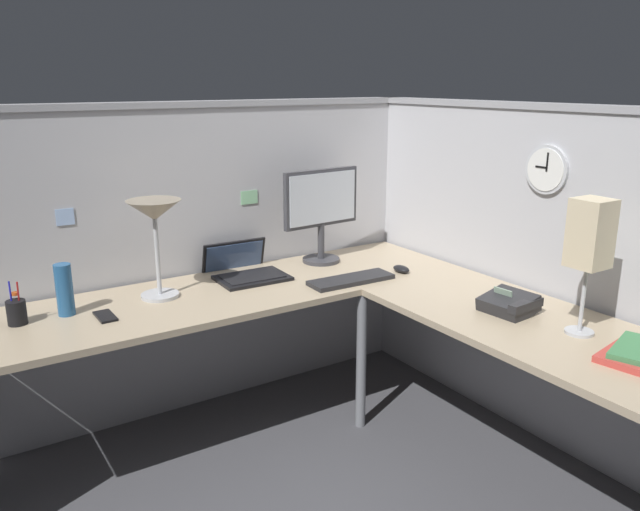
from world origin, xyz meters
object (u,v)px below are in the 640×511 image
(office_phone, at_px, (510,304))
(monitor, at_px, (321,208))
(computer_mouse, at_px, (401,269))
(wall_clock, at_px, (547,169))
(desk_lamp_paper, at_px, (590,237))
(laptop, at_px, (244,270))
(keyboard, at_px, (351,280))
(thermos_flask, at_px, (64,290))
(desk_lamp_dome, at_px, (155,218))
(cell_phone, at_px, (105,316))
(pen_cup, at_px, (17,312))

(office_phone, bearing_deg, monitor, 102.60)
(computer_mouse, height_order, wall_clock, wall_clock)
(monitor, bearing_deg, desk_lamp_paper, -78.08)
(laptop, distance_m, keyboard, 0.55)
(desk_lamp_paper, bearing_deg, thermos_flask, 141.45)
(desk_lamp_dome, xyz_separation_m, thermos_flask, (-0.40, -0.01, -0.25))
(desk_lamp_paper, bearing_deg, cell_phone, 141.91)
(keyboard, bearing_deg, computer_mouse, 0.39)
(computer_mouse, xyz_separation_m, office_phone, (0.01, -0.70, 0.02))
(wall_clock, bearing_deg, pen_cup, 157.89)
(cell_phone, bearing_deg, thermos_flask, 135.81)
(laptop, bearing_deg, desk_lamp_dome, -168.17)
(computer_mouse, height_order, cell_phone, computer_mouse)
(office_phone, bearing_deg, wall_clock, 21.73)
(desk_lamp_paper, height_order, wall_clock, wall_clock)
(pen_cup, bearing_deg, thermos_flask, 1.51)
(monitor, bearing_deg, cell_phone, -170.05)
(office_phone, bearing_deg, desk_lamp_dome, 139.53)
(monitor, relative_size, thermos_flask, 2.27)
(desk_lamp_dome, xyz_separation_m, office_phone, (1.17, -1.00, -0.33))
(computer_mouse, bearing_deg, pen_cup, 170.68)
(monitor, distance_m, thermos_flask, 1.35)
(cell_phone, height_order, desk_lamp_paper, desk_lamp_paper)
(laptop, height_order, pen_cup, pen_cup)
(laptop, xyz_separation_m, wall_clock, (1.04, -0.96, 0.54))
(wall_clock, bearing_deg, cell_phone, 157.53)
(desk_lamp_dome, relative_size, wall_clock, 2.02)
(thermos_flask, xyz_separation_m, desk_lamp_paper, (1.62, -1.29, 0.27))
(cell_phone, xyz_separation_m, thermos_flask, (-0.13, 0.12, 0.10))
(monitor, bearing_deg, office_phone, -77.40)
(cell_phone, bearing_deg, keyboard, -8.93)
(cell_phone, bearing_deg, monitor, 9.37)
(computer_mouse, relative_size, thermos_flask, 0.47)
(pen_cup, distance_m, wall_clock, 2.32)
(pen_cup, xyz_separation_m, wall_clock, (2.10, -0.85, 0.51))
(keyboard, relative_size, pen_cup, 2.39)
(cell_phone, bearing_deg, laptop, 16.05)
(cell_phone, distance_m, wall_clock, 2.01)
(keyboard, relative_size, thermos_flask, 1.95)
(monitor, distance_m, keyboard, 0.48)
(monitor, xyz_separation_m, thermos_flask, (-1.33, -0.09, -0.18))
(computer_mouse, relative_size, wall_clock, 0.47)
(monitor, relative_size, computer_mouse, 4.81)
(laptop, height_order, keyboard, laptop)
(desk_lamp_dome, relative_size, desk_lamp_paper, 0.84)
(office_phone, height_order, wall_clock, wall_clock)
(cell_phone, bearing_deg, computer_mouse, -7.46)
(desk_lamp_dome, bearing_deg, monitor, 5.31)
(laptop, xyz_separation_m, office_phone, (0.70, -1.10, 0.01))
(monitor, bearing_deg, pen_cup, -176.35)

